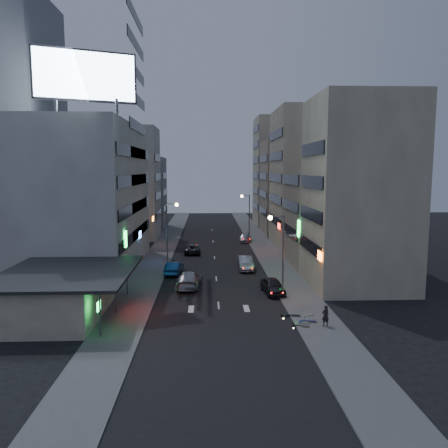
{
  "coord_description": "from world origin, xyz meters",
  "views": [
    {
      "loc": [
        -1.01,
        -35.09,
        12.49
      ],
      "look_at": [
        1.06,
        18.33,
        5.8
      ],
      "focal_mm": 35.0,
      "sensor_mm": 36.0,
      "label": 1
    }
  ],
  "objects": [
    {
      "name": "shophouse_mid",
      "position": [
        15.5,
        22.0,
        8.0
      ],
      "size": [
        11.0,
        12.0,
        16.0
      ],
      "primitive_type": "cube",
      "color": "gray",
      "rests_on": "ground"
    },
    {
      "name": "far_right_b",
      "position": [
        16.0,
        64.0,
        12.0
      ],
      "size": [
        12.0,
        12.0,
        24.0
      ],
      "primitive_type": "cube",
      "color": "beige",
      "rests_on": "ground"
    },
    {
      "name": "ground",
      "position": [
        0.0,
        0.0,
        0.0
      ],
      "size": [
        180.0,
        180.0,
        0.0
      ],
      "primitive_type": "plane",
      "color": "black",
      "rests_on": "ground"
    },
    {
      "name": "food_court",
      "position": [
        -13.9,
        2.0,
        1.98
      ],
      "size": [
        11.0,
        13.0,
        3.88
      ],
      "color": "beige",
      "rests_on": "ground"
    },
    {
      "name": "parked_car_left",
      "position": [
        -3.25,
        29.41,
        0.69
      ],
      "size": [
        2.39,
        5.03,
        1.39
      ],
      "primitive_type": "imported",
      "rotation": [
        0.0,
        0.0,
        3.16
      ],
      "color": "#2A2A30",
      "rests_on": "ground"
    },
    {
      "name": "grey_tower",
      "position": [
        -26.0,
        23.0,
        17.0
      ],
      "size": [
        10.0,
        14.0,
        34.0
      ],
      "primitive_type": "cube",
      "color": "gray",
      "rests_on": "ground"
    },
    {
      "name": "scooter_black_a",
      "position": [
        7.12,
        -1.98,
        0.64
      ],
      "size": [
        1.09,
        1.81,
        1.05
      ],
      "primitive_type": null,
      "rotation": [
        0.0,
        0.0,
        1.24
      ],
      "color": "black",
      "rests_on": "sidewalk_right"
    },
    {
      "name": "parked_car_right_near",
      "position": [
        5.6,
        7.69,
        0.78
      ],
      "size": [
        2.36,
        4.74,
        1.55
      ],
      "primitive_type": "imported",
      "rotation": [
        0.0,
        0.0,
        0.12
      ],
      "color": "#252529",
      "rests_on": "ground"
    },
    {
      "name": "shophouse_near",
      "position": [
        15.0,
        10.5,
        10.0
      ],
      "size": [
        10.0,
        11.0,
        20.0
      ],
      "primitive_type": "cube",
      "color": "beige",
      "rests_on": "ground"
    },
    {
      "name": "scooter_black_b",
      "position": [
        6.87,
        0.75,
        0.75
      ],
      "size": [
        0.83,
        2.1,
        1.26
      ],
      "primitive_type": null,
      "rotation": [
        0.0,
        0.0,
        1.5
      ],
      "color": "black",
      "rests_on": "sidewalk_right"
    },
    {
      "name": "parked_car_right_mid",
      "position": [
        3.77,
        18.4,
        0.82
      ],
      "size": [
        1.76,
        4.96,
        1.63
      ],
      "primitive_type": "imported",
      "rotation": [
        0.0,
        0.0,
        -0.01
      ],
      "color": "#AEAFB6",
      "rests_on": "ground"
    },
    {
      "name": "billboard",
      "position": [
        -12.99,
        9.97,
        21.66
      ],
      "size": [
        9.52,
        3.75,
        6.2
      ],
      "rotation": [
        0.0,
        0.0,
        0.35
      ],
      "color": "#595B60",
      "rests_on": "white_building"
    },
    {
      "name": "street_lamp_right_far",
      "position": [
        5.9,
        40.0,
        5.36
      ],
      "size": [
        1.6,
        0.44,
        8.02
      ],
      "color": "#595B60",
      "rests_on": "sidewalk_right"
    },
    {
      "name": "far_right_a",
      "position": [
        15.5,
        50.0,
        9.0
      ],
      "size": [
        11.0,
        12.0,
        18.0
      ],
      "primitive_type": "cube",
      "color": "gray",
      "rests_on": "ground"
    },
    {
      "name": "parked_car_right_far",
      "position": [
        5.6,
        39.69,
        0.68
      ],
      "size": [
        2.4,
        4.89,
        1.37
      ],
      "primitive_type": "imported",
      "rotation": [
        0.0,
        0.0,
        -0.1
      ],
      "color": "#999AA1",
      "rests_on": "ground"
    },
    {
      "name": "far_left_b",
      "position": [
        -16.0,
        58.0,
        7.5
      ],
      "size": [
        12.0,
        10.0,
        15.0
      ],
      "primitive_type": "cube",
      "color": "gray",
      "rests_on": "ground"
    },
    {
      "name": "road_car_blue",
      "position": [
        -5.0,
        16.34,
        0.77
      ],
      "size": [
        2.14,
        4.81,
        1.53
      ],
      "primitive_type": "imported",
      "rotation": [
        0.0,
        0.0,
        3.03
      ],
      "color": "navy",
      "rests_on": "ground"
    },
    {
      "name": "white_building",
      "position": [
        -17.0,
        20.0,
        9.0
      ],
      "size": [
        14.0,
        24.0,
        18.0
      ],
      "primitive_type": "cube",
      "color": "beige",
      "rests_on": "ground"
    },
    {
      "name": "scooter_silver_a",
      "position": [
        7.32,
        -1.16,
        0.64
      ],
      "size": [
        0.84,
        1.78,
        1.05
      ],
      "primitive_type": null,
      "rotation": [
        0.0,
        0.0,
        1.41
      ],
      "color": "#98999F",
      "rests_on": "sidewalk_right"
    },
    {
      "name": "far_left_a",
      "position": [
        -15.5,
        45.0,
        10.0
      ],
      "size": [
        11.0,
        10.0,
        20.0
      ],
      "primitive_type": "cube",
      "color": "beige",
      "rests_on": "ground"
    },
    {
      "name": "scooter_blue",
      "position": [
        7.91,
        -0.74,
        0.74
      ],
      "size": [
        0.91,
        2.1,
        1.24
      ],
      "primitive_type": null,
      "rotation": [
        0.0,
        0.0,
        1.45
      ],
      "color": "navy",
      "rests_on": "sidewalk_right"
    },
    {
      "name": "sidewalk_right",
      "position": [
        8.0,
        30.0,
        0.06
      ],
      "size": [
        4.0,
        120.0,
        0.12
      ],
      "primitive_type": "cube",
      "color": "#4C4C4F",
      "rests_on": "ground"
    },
    {
      "name": "street_lamp_left",
      "position": [
        -5.9,
        22.0,
        5.36
      ],
      "size": [
        1.6,
        0.44,
        8.02
      ],
      "color": "#595B60",
      "rests_on": "sidewalk_left"
    },
    {
      "name": "sidewalk_left",
      "position": [
        -8.0,
        30.0,
        0.06
      ],
      "size": [
        4.0,
        120.0,
        0.12
      ],
      "primitive_type": "cube",
      "color": "#4C4C4F",
      "rests_on": "ground"
    },
    {
      "name": "shophouse_far",
      "position": [
        15.0,
        35.0,
        11.0
      ],
      "size": [
        10.0,
        14.0,
        22.0
      ],
      "primitive_type": "cube",
      "color": "beige",
      "rests_on": "ground"
    },
    {
      "name": "road_car_silver",
      "position": [
        -3.01,
        10.49,
        0.85
      ],
      "size": [
        2.67,
        5.96,
        1.7
      ],
      "primitive_type": "imported",
      "rotation": [
        0.0,
        0.0,
        3.09
      ],
      "color": "#9C9EA4",
      "rests_on": "ground"
    },
    {
      "name": "scooter_silver_b",
      "position": [
        7.91,
        0.87,
        0.61
      ],
      "size": [
        1.04,
        1.7,
        0.98
      ],
      "primitive_type": null,
      "rotation": [
        0.0,
        0.0,
        1.91
      ],
      "color": "#B7BBC0",
      "rests_on": "sidewalk_right"
    },
    {
      "name": "street_lamp_right_near",
      "position": [
        5.9,
        6.0,
        5.36
      ],
      "size": [
        1.6,
        0.44,
        8.02
      ],
      "color": "#595B60",
      "rests_on": "sidewalk_right"
    },
    {
      "name": "person",
      "position": [
        8.34,
        -1.99,
        0.96
      ],
      "size": [
        0.71,
        0.56,
        1.69
      ],
      "primitive_type": "imported",
      "rotation": [
        0.0,
        0.0,
        3.43
      ],
      "color": "black",
      "rests_on": "sidewalk_right"
    }
  ]
}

